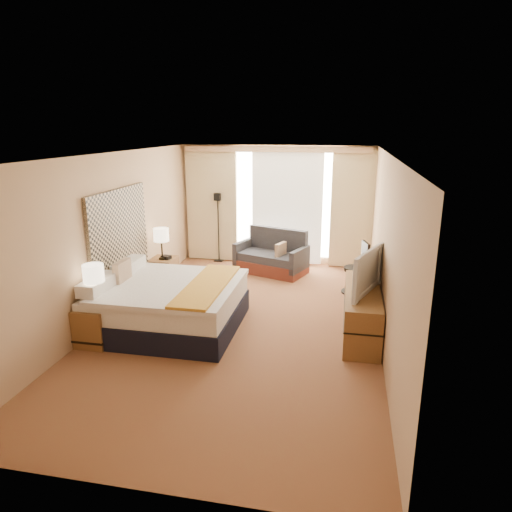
% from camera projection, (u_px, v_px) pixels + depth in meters
% --- Properties ---
extents(floor, '(4.20, 7.00, 0.02)m').
position_uv_depth(floor, '(241.00, 323.00, 7.17)').
color(floor, maroon).
rests_on(floor, ground).
extents(ceiling, '(4.20, 7.00, 0.02)m').
position_uv_depth(ceiling, '(239.00, 155.00, 6.46)').
color(ceiling, white).
rests_on(ceiling, wall_back).
extents(wall_back, '(4.20, 0.02, 2.60)m').
position_uv_depth(wall_back, '(276.00, 205.00, 10.11)').
color(wall_back, tan).
rests_on(wall_back, ground).
extents(wall_front, '(4.20, 0.02, 2.60)m').
position_uv_depth(wall_front, '(137.00, 353.00, 3.51)').
color(wall_front, tan).
rests_on(wall_front, ground).
extents(wall_left, '(0.02, 7.00, 2.60)m').
position_uv_depth(wall_left, '(111.00, 237.00, 7.21)').
color(wall_left, tan).
rests_on(wall_left, ground).
extents(wall_right, '(0.02, 7.00, 2.60)m').
position_uv_depth(wall_right, '(385.00, 251.00, 6.42)').
color(wall_right, tan).
rests_on(wall_right, ground).
extents(headboard, '(0.06, 1.85, 1.50)m').
position_uv_depth(headboard, '(120.00, 235.00, 7.39)').
color(headboard, black).
rests_on(headboard, wall_left).
extents(nightstand_left, '(0.45, 0.52, 0.55)m').
position_uv_depth(nightstand_left, '(96.00, 325.00, 6.45)').
color(nightstand_left, brown).
rests_on(nightstand_left, floor).
extents(nightstand_right, '(0.45, 0.52, 0.55)m').
position_uv_depth(nightstand_right, '(164.00, 272.00, 8.81)').
color(nightstand_right, brown).
rests_on(nightstand_right, floor).
extents(media_dresser, '(0.50, 1.80, 0.70)m').
position_uv_depth(media_dresser, '(362.00, 312.00, 6.73)').
color(media_dresser, brown).
rests_on(media_dresser, floor).
extents(window, '(2.30, 0.02, 2.30)m').
position_uv_depth(window, '(287.00, 205.00, 10.03)').
color(window, silver).
rests_on(window, wall_back).
extents(curtains, '(4.12, 0.19, 2.56)m').
position_uv_depth(curtains, '(275.00, 201.00, 9.98)').
color(curtains, beige).
rests_on(curtains, floor).
extents(bed, '(2.09, 1.91, 1.02)m').
position_uv_depth(bed, '(168.00, 304.00, 6.95)').
color(bed, black).
rests_on(bed, floor).
extents(loveseat, '(1.62, 1.22, 0.90)m').
position_uv_depth(loveseat, '(272.00, 258.00, 9.65)').
color(loveseat, '#5A2519').
rests_on(loveseat, floor).
extents(floor_lamp, '(0.20, 0.20, 1.56)m').
position_uv_depth(floor_lamp, '(218.00, 214.00, 10.22)').
color(floor_lamp, black).
rests_on(floor_lamp, floor).
extents(desk_chair, '(0.47, 0.47, 0.97)m').
position_uv_depth(desk_chair, '(358.00, 271.00, 8.39)').
color(desk_chair, black).
rests_on(desk_chair, floor).
extents(lamp_left, '(0.29, 0.29, 0.61)m').
position_uv_depth(lamp_left, '(93.00, 274.00, 6.29)').
color(lamp_left, black).
rests_on(lamp_left, nightstand_left).
extents(lamp_right, '(0.29, 0.29, 0.60)m').
position_uv_depth(lamp_right, '(161.00, 235.00, 8.54)').
color(lamp_right, black).
rests_on(lamp_right, nightstand_right).
extents(tissue_box, '(0.13, 0.13, 0.10)m').
position_uv_depth(tissue_box, '(97.00, 306.00, 6.28)').
color(tissue_box, '#8BB0D8').
rests_on(tissue_box, nightstand_left).
extents(telephone, '(0.20, 0.17, 0.07)m').
position_uv_depth(telephone, '(166.00, 257.00, 8.69)').
color(telephone, black).
rests_on(telephone, nightstand_right).
extents(television, '(0.53, 1.07, 0.63)m').
position_uv_depth(television, '(361.00, 270.00, 6.47)').
color(television, black).
rests_on(television, media_dresser).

